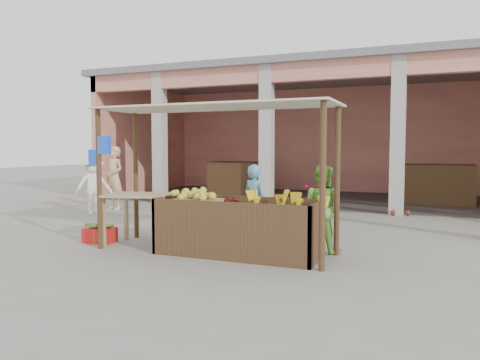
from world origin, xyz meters
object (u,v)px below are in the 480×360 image
at_px(vendor_blue, 255,201).
at_px(motorcycle, 291,206).
at_px(fruit_stall, 238,230).
at_px(red_crate, 100,235).
at_px(side_table, 139,202).
at_px(vendor_green, 322,206).

bearing_deg(vendor_blue, motorcycle, -74.24).
distance_m(fruit_stall, motorcycle, 2.55).
bearing_deg(red_crate, fruit_stall, -2.44).
distance_m(fruit_stall, side_table, 1.91).
xyz_separation_m(fruit_stall, vendor_blue, (-0.10, 1.05, 0.35)).
distance_m(vendor_green, motorcycle, 2.09).
bearing_deg(motorcycle, fruit_stall, -169.85).
distance_m(side_table, vendor_blue, 2.06).
height_order(red_crate, vendor_blue, vendor_blue).
relative_size(fruit_stall, vendor_blue, 1.73).
xyz_separation_m(vendor_blue, vendor_green, (1.27, -0.29, 0.00)).
height_order(side_table, vendor_blue, vendor_blue).
distance_m(red_crate, vendor_blue, 2.88).
bearing_deg(side_table, red_crate, 169.52).
relative_size(vendor_blue, motorcycle, 0.78).
xyz_separation_m(fruit_stall, side_table, (-1.88, 0.01, 0.37)).
bearing_deg(motorcycle, red_crate, 145.56).
bearing_deg(vendor_blue, fruit_stall, 119.75).
relative_size(fruit_stall, motorcycle, 1.35).
xyz_separation_m(fruit_stall, red_crate, (-2.69, -0.05, -0.27)).
bearing_deg(red_crate, motorcycle, 39.18).
bearing_deg(motorcycle, vendor_green, -136.64).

